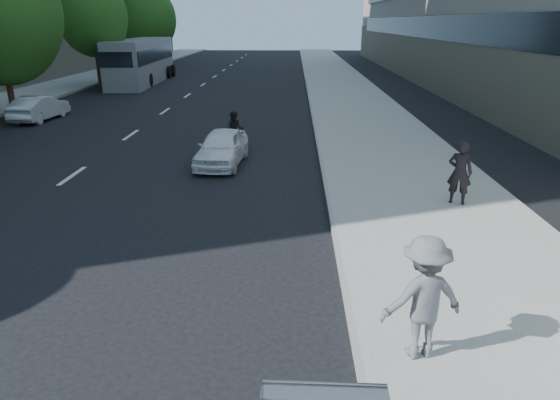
{
  "coord_description": "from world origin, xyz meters",
  "views": [
    {
      "loc": [
        0.5,
        -6.93,
        4.62
      ],
      "look_at": [
        0.24,
        2.5,
        1.23
      ],
      "focal_mm": 32.0,
      "sensor_mm": 36.0,
      "label": 1
    }
  ],
  "objects_px": {
    "white_sedan_near": "(222,147)",
    "jogger": "(423,298)",
    "pedestrian_woman": "(460,172)",
    "motorcycle": "(235,132)",
    "bus": "(141,62)",
    "white_sedan_mid": "(39,108)"
  },
  "relations": [
    {
      "from": "bus",
      "to": "pedestrian_woman",
      "type": "bearing_deg",
      "value": -61.72
    },
    {
      "from": "jogger",
      "to": "white_sedan_near",
      "type": "height_order",
      "value": "jogger"
    },
    {
      "from": "white_sedan_near",
      "to": "pedestrian_woman",
      "type": "bearing_deg",
      "value": -26.3
    },
    {
      "from": "pedestrian_woman",
      "to": "white_sedan_mid",
      "type": "relative_size",
      "value": 0.45
    },
    {
      "from": "white_sedan_mid",
      "to": "bus",
      "type": "relative_size",
      "value": 0.3
    },
    {
      "from": "pedestrian_woman",
      "to": "bus",
      "type": "height_order",
      "value": "bus"
    },
    {
      "from": "white_sedan_near",
      "to": "jogger",
      "type": "bearing_deg",
      "value": -62.86
    },
    {
      "from": "white_sedan_near",
      "to": "motorcycle",
      "type": "xyz_separation_m",
      "value": [
        0.18,
        2.38,
        0.04
      ]
    },
    {
      "from": "white_sedan_near",
      "to": "bus",
      "type": "height_order",
      "value": "bus"
    },
    {
      "from": "jogger",
      "to": "pedestrian_woman",
      "type": "height_order",
      "value": "jogger"
    },
    {
      "from": "pedestrian_woman",
      "to": "motorcycle",
      "type": "bearing_deg",
      "value": -23.02
    },
    {
      "from": "pedestrian_woman",
      "to": "white_sedan_mid",
      "type": "xyz_separation_m",
      "value": [
        -16.75,
        11.87,
        -0.38
      ]
    },
    {
      "from": "white_sedan_near",
      "to": "white_sedan_mid",
      "type": "xyz_separation_m",
      "value": [
        -10.07,
        7.8,
        0.01
      ]
    },
    {
      "from": "motorcycle",
      "to": "bus",
      "type": "height_order",
      "value": "bus"
    },
    {
      "from": "white_sedan_near",
      "to": "white_sedan_mid",
      "type": "bearing_deg",
      "value": 147.25
    },
    {
      "from": "white_sedan_near",
      "to": "white_sedan_mid",
      "type": "height_order",
      "value": "white_sedan_mid"
    },
    {
      "from": "white_sedan_mid",
      "to": "jogger",
      "type": "bearing_deg",
      "value": 132.16
    },
    {
      "from": "white_sedan_near",
      "to": "bus",
      "type": "bearing_deg",
      "value": 117.03
    },
    {
      "from": "pedestrian_woman",
      "to": "white_sedan_mid",
      "type": "bearing_deg",
      "value": -13.59
    },
    {
      "from": "white_sedan_mid",
      "to": "white_sedan_near",
      "type": "bearing_deg",
      "value": 146.23
    },
    {
      "from": "white_sedan_near",
      "to": "bus",
      "type": "distance_m",
      "value": 25.37
    },
    {
      "from": "motorcycle",
      "to": "bus",
      "type": "bearing_deg",
      "value": 114.16
    }
  ]
}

